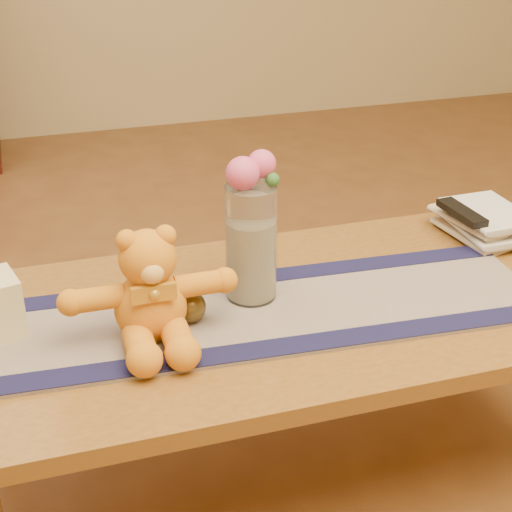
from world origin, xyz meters
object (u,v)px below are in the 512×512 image
object	(u,v)px
glass_vase	(251,243)
book_bottom	(456,238)
teddy_bear	(149,285)
tv_remote	(462,213)
bronze_ball	(190,307)

from	to	relation	value
glass_vase	book_bottom	size ratio (longest dim) A/B	1.17
teddy_bear	tv_remote	bearing A→B (deg)	14.05
glass_vase	tv_remote	size ratio (longest dim) A/B	1.62
teddy_bear	glass_vase	bearing A→B (deg)	20.74
teddy_bear	book_bottom	bearing A→B (deg)	14.72
bronze_ball	book_bottom	size ratio (longest dim) A/B	0.30
glass_vase	bronze_ball	bearing A→B (deg)	-157.57
book_bottom	tv_remote	bearing A→B (deg)	-93.00
bronze_ball	book_bottom	distance (m)	0.76
glass_vase	tv_remote	world-z (taller)	glass_vase
teddy_bear	book_bottom	distance (m)	0.85
glass_vase	tv_remote	distance (m)	0.60
bronze_ball	book_bottom	bearing A→B (deg)	14.09
bronze_ball	tv_remote	size ratio (longest dim) A/B	0.42
glass_vase	book_bottom	bearing A→B (deg)	11.78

